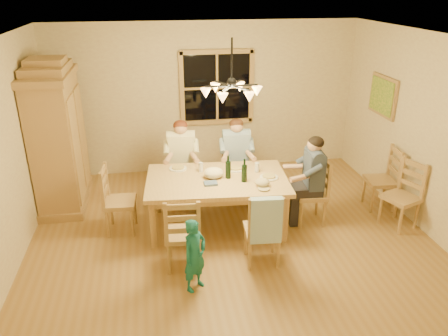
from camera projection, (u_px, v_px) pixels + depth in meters
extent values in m
plane|color=olive|center=(231.00, 236.00, 6.15)|extent=(5.50, 5.50, 0.00)
cube|color=white|center=(232.00, 37.00, 5.09)|extent=(5.50, 5.00, 0.02)
cube|color=#C7AD8C|center=(206.00, 99.00, 7.89)|extent=(5.50, 0.02, 2.70)
cube|color=#C7AD8C|center=(5.00, 159.00, 5.19)|extent=(0.02, 5.00, 2.70)
cube|color=#C7AD8C|center=(426.00, 134.00, 6.05)|extent=(0.02, 5.00, 2.70)
cube|color=black|center=(217.00, 87.00, 7.82)|extent=(1.20, 0.03, 1.20)
cube|color=#A48248|center=(217.00, 88.00, 7.80)|extent=(1.30, 0.06, 1.30)
cube|color=#9E7E44|center=(383.00, 96.00, 7.03)|extent=(0.04, 0.78, 0.64)
cube|color=#1E6B2D|center=(381.00, 96.00, 7.03)|extent=(0.02, 0.68, 0.54)
cylinder|color=black|center=(232.00, 60.00, 5.20)|extent=(0.02, 0.02, 0.53)
sphere|color=black|center=(232.00, 83.00, 5.30)|extent=(0.12, 0.12, 0.12)
cylinder|color=black|center=(244.00, 85.00, 5.34)|extent=(0.34, 0.02, 0.02)
cone|color=#FFB259|center=(257.00, 91.00, 5.40)|extent=(0.13, 0.13, 0.12)
cylinder|color=black|center=(236.00, 83.00, 5.45)|extent=(0.19, 0.31, 0.02)
cone|color=#FFB259|center=(240.00, 87.00, 5.62)|extent=(0.13, 0.13, 0.12)
cylinder|color=black|center=(223.00, 84.00, 5.43)|extent=(0.19, 0.31, 0.02)
cone|color=#FFB259|center=(215.00, 88.00, 5.57)|extent=(0.13, 0.13, 0.12)
cylinder|color=black|center=(219.00, 86.00, 5.29)|extent=(0.34, 0.02, 0.02)
cone|color=#FFB259|center=(206.00, 93.00, 5.30)|extent=(0.13, 0.13, 0.12)
cylinder|color=black|center=(227.00, 89.00, 5.18)|extent=(0.19, 0.31, 0.02)
cone|color=#FFB259|center=(222.00, 98.00, 5.07)|extent=(0.13, 0.13, 0.12)
cylinder|color=black|center=(240.00, 88.00, 5.20)|extent=(0.19, 0.31, 0.02)
cone|color=#FFB259|center=(249.00, 97.00, 5.12)|extent=(0.13, 0.13, 0.12)
cube|color=#9E7E44|center=(59.00, 144.00, 6.72)|extent=(0.60, 1.30, 2.00)
cube|color=#9E7E44|center=(48.00, 75.00, 6.30)|extent=(0.66, 1.40, 0.10)
cube|color=#9E7E44|center=(47.00, 68.00, 6.27)|extent=(0.58, 1.00, 0.12)
cube|color=#9E7E44|center=(45.00, 61.00, 6.23)|extent=(0.52, 0.55, 0.10)
cube|color=#A48248|center=(77.00, 150.00, 6.47)|extent=(0.03, 0.55, 1.60)
cube|color=#A48248|center=(82.00, 136.00, 7.07)|extent=(0.03, 0.55, 1.60)
cube|color=#9E7E44|center=(67.00, 198.00, 7.09)|extent=(0.66, 1.40, 0.12)
cube|color=#AA8B4B|center=(217.00, 180.00, 6.13)|extent=(2.05, 1.35, 0.06)
cube|color=#A48248|center=(217.00, 185.00, 6.16)|extent=(1.89, 1.19, 0.10)
cylinder|color=#A48248|center=(153.00, 225.00, 5.74)|extent=(0.09, 0.09, 0.70)
cylinder|color=#A48248|center=(285.00, 219.00, 5.89)|extent=(0.09, 0.09, 0.70)
cylinder|color=#A48248|center=(157.00, 191.00, 6.66)|extent=(0.09, 0.09, 0.70)
cylinder|color=#A48248|center=(271.00, 187.00, 6.81)|extent=(0.09, 0.09, 0.70)
cube|color=#A48248|center=(182.00, 173.00, 7.04)|extent=(0.47, 0.45, 0.06)
cube|color=#A48248|center=(182.00, 158.00, 6.94)|extent=(0.38, 0.08, 0.54)
cube|color=#A48248|center=(236.00, 171.00, 7.12)|extent=(0.47, 0.45, 0.06)
cube|color=#A48248|center=(236.00, 156.00, 7.01)|extent=(0.38, 0.08, 0.54)
cube|color=#A48248|center=(183.00, 234.00, 5.34)|extent=(0.47, 0.45, 0.06)
cube|color=#A48248|center=(182.00, 215.00, 5.24)|extent=(0.38, 0.08, 0.54)
cube|color=#A48248|center=(262.00, 230.00, 5.43)|extent=(0.47, 0.45, 0.06)
cube|color=#A48248|center=(263.00, 211.00, 5.32)|extent=(0.38, 0.08, 0.54)
cube|color=#A48248|center=(120.00, 202.00, 6.12)|extent=(0.45, 0.47, 0.06)
cube|color=#A48248|center=(118.00, 185.00, 6.01)|extent=(0.08, 0.38, 0.54)
cube|color=#A48248|center=(311.00, 194.00, 6.35)|extent=(0.45, 0.47, 0.06)
cube|color=#A48248|center=(312.00, 177.00, 6.25)|extent=(0.08, 0.38, 0.54)
cube|color=beige|center=(181.00, 151.00, 6.89)|extent=(0.42, 0.25, 0.52)
cube|color=#262328|center=(182.00, 169.00, 7.01)|extent=(0.41, 0.45, 0.14)
sphere|color=tan|center=(180.00, 128.00, 6.74)|extent=(0.21, 0.21, 0.21)
ellipsoid|color=#592614|center=(180.00, 126.00, 6.73)|extent=(0.22, 0.22, 0.17)
cube|color=#345B8F|center=(236.00, 149.00, 6.97)|extent=(0.42, 0.25, 0.52)
cube|color=#262328|center=(236.00, 167.00, 7.09)|extent=(0.41, 0.45, 0.14)
sphere|color=tan|center=(237.00, 126.00, 6.82)|extent=(0.21, 0.21, 0.21)
ellipsoid|color=#381E11|center=(237.00, 124.00, 6.80)|extent=(0.22, 0.22, 0.17)
cube|color=#3A455E|center=(313.00, 169.00, 6.20)|extent=(0.25, 0.42, 0.52)
cube|color=#262328|center=(311.00, 189.00, 6.32)|extent=(0.45, 0.41, 0.14)
sphere|color=tan|center=(315.00, 144.00, 6.05)|extent=(0.21, 0.21, 0.21)
ellipsoid|color=black|center=(315.00, 142.00, 6.04)|extent=(0.22, 0.22, 0.17)
cube|color=#9CBDD3|center=(266.00, 220.00, 5.16)|extent=(0.39, 0.13, 0.58)
cylinder|color=black|center=(228.00, 167.00, 6.06)|extent=(0.08, 0.08, 0.33)
cylinder|color=black|center=(244.00, 170.00, 5.95)|extent=(0.08, 0.08, 0.33)
cylinder|color=white|center=(178.00, 168.00, 6.41)|extent=(0.26, 0.26, 0.02)
cylinder|color=white|center=(236.00, 169.00, 6.39)|extent=(0.26, 0.26, 0.02)
cylinder|color=white|center=(269.00, 177.00, 6.12)|extent=(0.26, 0.26, 0.02)
cylinder|color=silver|center=(201.00, 167.00, 6.30)|extent=(0.06, 0.06, 0.14)
cylinder|color=silver|center=(257.00, 167.00, 6.29)|extent=(0.06, 0.06, 0.14)
ellipsoid|color=tan|center=(262.00, 182.00, 5.86)|extent=(0.20, 0.20, 0.11)
cube|color=#495D86|center=(211.00, 183.00, 5.93)|extent=(0.19, 0.15, 0.03)
ellipsoid|color=beige|center=(213.00, 173.00, 6.10)|extent=(0.28, 0.22, 0.15)
imported|color=#176668|center=(195.00, 255.00, 4.94)|extent=(0.39, 0.37, 0.89)
cube|color=#A48248|center=(401.00, 198.00, 6.24)|extent=(0.55, 0.56, 0.06)
cube|color=#A48248|center=(404.00, 181.00, 6.13)|extent=(0.18, 0.37, 0.54)
cube|color=#A48248|center=(380.00, 181.00, 6.77)|extent=(0.46, 0.48, 0.06)
cube|color=#A48248|center=(383.00, 165.00, 6.66)|extent=(0.09, 0.38, 0.54)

